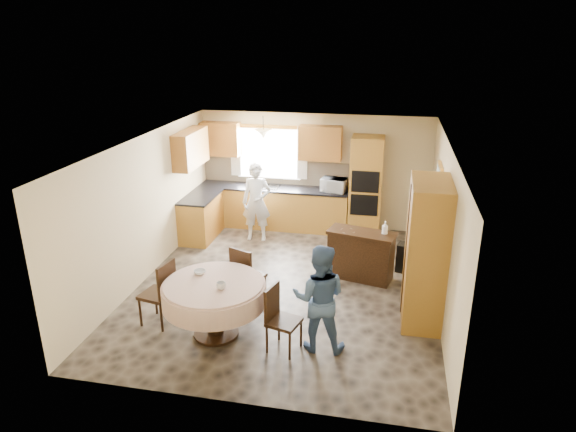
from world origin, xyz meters
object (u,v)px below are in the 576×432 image
(sideboard, at_px, (361,256))
(person_sink, at_px, (257,202))
(dining_table, at_px, (214,294))
(cupboard, at_px, (426,252))
(person_dining, at_px, (319,298))
(oven_tower, at_px, (366,186))
(chair_right, at_px, (279,315))
(chair_back, at_px, (245,273))
(chair_left, at_px, (161,290))

(sideboard, xyz_separation_m, person_sink, (-2.24, 1.37, 0.40))
(dining_table, xyz_separation_m, person_sink, (-0.33, 3.60, 0.16))
(cupboard, bearing_deg, person_sink, 142.19)
(dining_table, height_order, person_dining, person_dining)
(oven_tower, distance_m, cupboard, 3.44)
(cupboard, relative_size, chair_right, 2.31)
(dining_table, height_order, chair_right, chair_right)
(sideboard, xyz_separation_m, dining_table, (-1.92, -2.23, 0.24))
(person_sink, bearing_deg, sideboard, -37.38)
(chair_back, relative_size, person_sink, 0.62)
(sideboard, relative_size, cupboard, 0.53)
(cupboard, bearing_deg, chair_back, -176.49)
(oven_tower, bearing_deg, person_dining, -94.58)
(oven_tower, distance_m, dining_table, 4.75)
(dining_table, relative_size, chair_right, 1.56)
(oven_tower, xyz_separation_m, chair_back, (-1.65, -3.44, -0.50))
(chair_right, xyz_separation_m, person_sink, (-1.30, 3.75, 0.30))
(chair_right, bearing_deg, oven_tower, 4.47)
(cupboard, relative_size, dining_table, 1.48)
(cupboard, height_order, person_sink, cupboard)
(chair_back, bearing_deg, sideboard, -121.17)
(dining_table, height_order, chair_left, chair_left)
(cupboard, bearing_deg, dining_table, -159.62)
(chair_back, bearing_deg, chair_left, 58.36)
(oven_tower, relative_size, sideboard, 1.83)
(oven_tower, relative_size, chair_left, 2.08)
(cupboard, bearing_deg, oven_tower, 108.10)
(chair_back, relative_size, person_dining, 0.65)
(oven_tower, relative_size, dining_table, 1.45)
(oven_tower, height_order, chair_back, oven_tower)
(sideboard, xyz_separation_m, chair_left, (-2.78, -2.10, 0.15))
(oven_tower, height_order, sideboard, oven_tower)
(chair_right, bearing_deg, person_sink, 34.61)
(dining_table, distance_m, person_dining, 1.50)
(sideboard, relative_size, person_sink, 0.71)
(sideboard, xyz_separation_m, cupboard, (1.00, -1.14, 0.67))
(chair_right, bearing_deg, chair_left, 97.16)
(chair_left, bearing_deg, sideboard, 138.51)
(cupboard, distance_m, person_dining, 1.82)
(person_sink, bearing_deg, person_dining, -69.14)
(dining_table, height_order, chair_back, chair_back)
(cupboard, bearing_deg, person_dining, -142.31)
(person_dining, bearing_deg, dining_table, -3.07)
(cupboard, relative_size, chair_left, 2.13)
(oven_tower, distance_m, person_sink, 2.32)
(chair_right, bearing_deg, chair_back, 51.68)
(dining_table, bearing_deg, chair_left, 171.79)
(oven_tower, relative_size, cupboard, 0.98)
(dining_table, bearing_deg, person_sink, 95.21)
(person_sink, xyz_separation_m, person_dining, (1.82, -3.61, -0.05))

